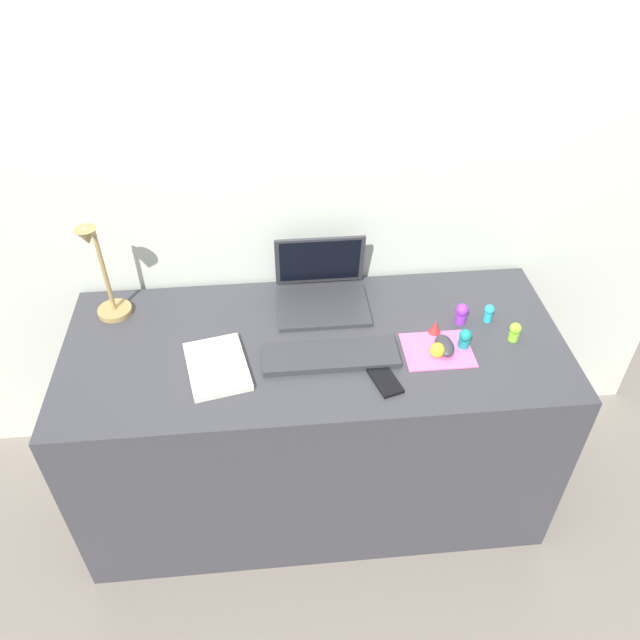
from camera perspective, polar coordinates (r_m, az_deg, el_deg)
ground_plane at (r=2.48m, az=-0.41°, el=-14.89°), size 6.00×6.00×0.00m
back_wall at (r=2.16m, az=-1.38°, el=6.40°), size 2.76×0.05×1.67m
desk at (r=2.19m, az=-0.45°, el=-9.30°), size 1.56×0.66×0.74m
laptop at (r=2.06m, az=0.15°, el=3.13°), size 0.30×0.25×0.21m
keyboard at (r=1.86m, az=0.99°, el=-3.31°), size 0.41×0.13×0.02m
mousepad at (r=1.93m, az=10.79°, el=-2.75°), size 0.21×0.17×0.00m
mouse at (r=1.92m, az=11.42°, el=-2.32°), size 0.06×0.10×0.03m
cell_phone at (r=1.81m, az=5.99°, el=-5.53°), size 0.10×0.14×0.01m
desk_lamp at (r=2.02m, az=-19.49°, el=3.94°), size 0.11×0.15×0.37m
notebook_pad at (r=1.86m, az=-9.49°, el=-4.24°), size 0.22×0.27×0.02m
toy_figurine_red at (r=1.97m, az=10.58°, el=-0.68°), size 0.04×0.04×0.05m
toy_figurine_purple at (r=2.02m, az=12.95°, el=0.65°), size 0.04×0.04×0.07m
toy_figurine_teal at (r=1.93m, az=13.24°, el=-1.66°), size 0.04×0.04×0.07m
toy_figurine_yellow at (r=1.89m, az=10.80°, el=-2.76°), size 0.04×0.04×0.05m
toy_figurine_lime at (r=2.00m, az=17.56°, el=-0.99°), size 0.04×0.04×0.06m
toy_figurine_cyan at (r=2.05m, az=15.35°, el=0.68°), size 0.03×0.03×0.06m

